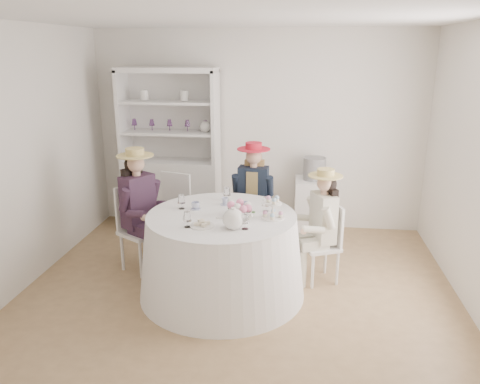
# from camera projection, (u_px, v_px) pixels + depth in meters

# --- Properties ---
(ground) EXTENTS (4.50, 4.50, 0.00)m
(ground) POSITION_uv_depth(u_px,v_px,m) (239.00, 290.00, 4.92)
(ground) COLOR olive
(ground) RESTS_ON ground
(ceiling) EXTENTS (4.50, 4.50, 0.00)m
(ceiling) POSITION_uv_depth(u_px,v_px,m) (239.00, 17.00, 4.13)
(ceiling) COLOR white
(ceiling) RESTS_ON wall_back
(wall_back) EXTENTS (4.50, 0.00, 4.50)m
(wall_back) POSITION_uv_depth(u_px,v_px,m) (258.00, 131.00, 6.42)
(wall_back) COLOR white
(wall_back) RESTS_ON ground
(wall_front) EXTENTS (4.50, 0.00, 4.50)m
(wall_front) POSITION_uv_depth(u_px,v_px,m) (192.00, 249.00, 2.63)
(wall_front) COLOR white
(wall_front) RESTS_ON ground
(wall_left) EXTENTS (0.00, 4.50, 4.50)m
(wall_left) POSITION_uv_depth(u_px,v_px,m) (22.00, 159.00, 4.80)
(wall_left) COLOR white
(wall_left) RESTS_ON ground
(tea_table) EXTENTS (1.69, 1.69, 0.86)m
(tea_table) POSITION_uv_depth(u_px,v_px,m) (222.00, 254.00, 4.76)
(tea_table) COLOR white
(tea_table) RESTS_ON ground
(hutch) EXTENTS (1.36, 0.64, 2.21)m
(hutch) POSITION_uv_depth(u_px,v_px,m) (172.00, 173.00, 6.46)
(hutch) COLOR silver
(hutch) RESTS_ON ground
(side_table) EXTENTS (0.50, 0.50, 0.76)m
(side_table) POSITION_uv_depth(u_px,v_px,m) (313.00, 206.00, 6.36)
(side_table) COLOR silver
(side_table) RESTS_ON ground
(hatbox) EXTENTS (0.35, 0.35, 0.30)m
(hatbox) POSITION_uv_depth(u_px,v_px,m) (314.00, 169.00, 6.21)
(hatbox) COLOR black
(hatbox) RESTS_ON side_table
(guest_left) EXTENTS (0.60, 0.56, 1.41)m
(guest_left) POSITION_uv_depth(u_px,v_px,m) (140.00, 203.00, 5.16)
(guest_left) COLOR silver
(guest_left) RESTS_ON ground
(guest_mid) EXTENTS (0.50, 0.52, 1.38)m
(guest_mid) POSITION_uv_depth(u_px,v_px,m) (253.00, 192.00, 5.63)
(guest_mid) COLOR silver
(guest_mid) RESTS_ON ground
(guest_right) EXTENTS (0.53, 0.48, 1.26)m
(guest_right) POSITION_uv_depth(u_px,v_px,m) (321.00, 220.00, 4.92)
(guest_right) COLOR silver
(guest_right) RESTS_ON ground
(spare_chair) EXTENTS (0.52, 0.52, 1.01)m
(spare_chair) POSITION_uv_depth(u_px,v_px,m) (182.00, 207.00, 5.83)
(spare_chair) COLOR silver
(spare_chair) RESTS_ON ground
(teacup_a) EXTENTS (0.11, 0.11, 0.07)m
(teacup_a) POSITION_uv_depth(u_px,v_px,m) (196.00, 206.00, 4.78)
(teacup_a) COLOR white
(teacup_a) RESTS_ON tea_table
(teacup_b) EXTENTS (0.09, 0.09, 0.07)m
(teacup_b) POSITION_uv_depth(u_px,v_px,m) (225.00, 202.00, 4.92)
(teacup_b) COLOR white
(teacup_b) RESTS_ON tea_table
(teacup_c) EXTENTS (0.08, 0.08, 0.06)m
(teacup_c) POSITION_uv_depth(u_px,v_px,m) (245.00, 206.00, 4.80)
(teacup_c) COLOR white
(teacup_c) RESTS_ON tea_table
(flower_bowl) EXTENTS (0.27, 0.27, 0.06)m
(flower_bowl) POSITION_uv_depth(u_px,v_px,m) (241.00, 213.00, 4.58)
(flower_bowl) COLOR white
(flower_bowl) RESTS_ON tea_table
(flower_arrangement) EXTENTS (0.20, 0.21, 0.08)m
(flower_arrangement) POSITION_uv_depth(u_px,v_px,m) (240.00, 207.00, 4.54)
(flower_arrangement) COLOR pink
(flower_arrangement) RESTS_ON tea_table
(table_teapot) EXTENTS (0.28, 0.20, 0.21)m
(table_teapot) POSITION_uv_depth(u_px,v_px,m) (234.00, 219.00, 4.25)
(table_teapot) COLOR white
(table_teapot) RESTS_ON tea_table
(sandwich_plate) EXTENTS (0.23, 0.23, 0.05)m
(sandwich_plate) POSITION_uv_depth(u_px,v_px,m) (202.00, 225.00, 4.33)
(sandwich_plate) COLOR white
(sandwich_plate) RESTS_ON tea_table
(cupcake_stand) EXTENTS (0.23, 0.23, 0.21)m
(cupcake_stand) POSITION_uv_depth(u_px,v_px,m) (273.00, 210.00, 4.51)
(cupcake_stand) COLOR white
(cupcake_stand) RESTS_ON tea_table
(stemware_set) EXTENTS (0.94, 0.91, 0.15)m
(stemware_set) POSITION_uv_depth(u_px,v_px,m) (221.00, 207.00, 4.61)
(stemware_set) COLOR white
(stemware_set) RESTS_ON tea_table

